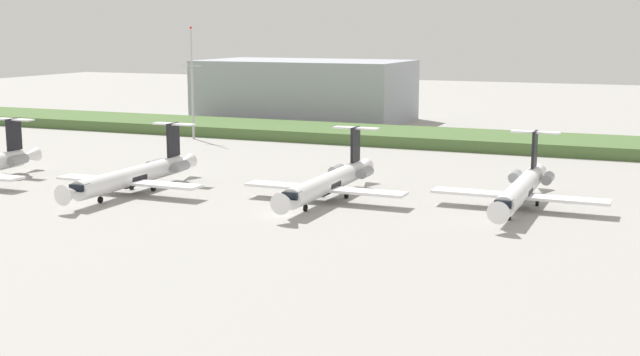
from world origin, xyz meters
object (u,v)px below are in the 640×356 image
at_px(regional_jet_second, 135,175).
at_px(regional_jet_fourth, 521,189).
at_px(antenna_mast, 192,93).
at_px(regional_jet_third, 329,182).

height_order(regional_jet_second, regional_jet_fourth, same).
relative_size(regional_jet_second, regional_jet_fourth, 1.00).
distance_m(regional_jet_fourth, antenna_mast, 88.30).
xyz_separation_m(regional_jet_fourth, antenna_mast, (-76.34, 43.77, 7.30)).
bearing_deg(antenna_mast, regional_jet_fourth, -29.83).
height_order(regional_jet_second, regional_jet_third, same).
bearing_deg(regional_jet_third, regional_jet_fourth, 11.57).
bearing_deg(regional_jet_fourth, regional_jet_second, -168.20).
height_order(regional_jet_second, antenna_mast, antenna_mast).
relative_size(regional_jet_fourth, antenna_mast, 1.31).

